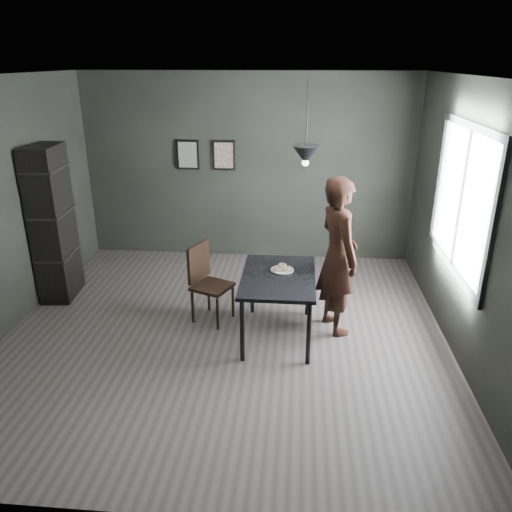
# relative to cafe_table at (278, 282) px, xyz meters

# --- Properties ---
(ground) EXTENTS (5.00, 5.00, 0.00)m
(ground) POSITION_rel_cafe_table_xyz_m (-0.60, 0.00, -0.67)
(ground) COLOR #393331
(ground) RESTS_ON ground
(back_wall) EXTENTS (5.00, 0.10, 2.80)m
(back_wall) POSITION_rel_cafe_table_xyz_m (-0.60, 2.50, 0.73)
(back_wall) COLOR black
(back_wall) RESTS_ON ground
(ceiling) EXTENTS (5.00, 5.00, 0.02)m
(ceiling) POSITION_rel_cafe_table_xyz_m (-0.60, 0.00, 2.13)
(ceiling) COLOR silver
(ceiling) RESTS_ON ground
(window_assembly) EXTENTS (0.04, 1.96, 1.56)m
(window_assembly) POSITION_rel_cafe_table_xyz_m (1.87, 0.20, 0.93)
(window_assembly) COLOR white
(window_assembly) RESTS_ON ground
(cafe_table) EXTENTS (0.80, 1.20, 0.75)m
(cafe_table) POSITION_rel_cafe_table_xyz_m (0.00, 0.00, 0.00)
(cafe_table) COLOR black
(cafe_table) RESTS_ON ground
(white_plate) EXTENTS (0.23, 0.23, 0.01)m
(white_plate) POSITION_rel_cafe_table_xyz_m (0.04, 0.12, 0.08)
(white_plate) COLOR silver
(white_plate) RESTS_ON cafe_table
(donut_pile) EXTENTS (0.19, 0.15, 0.08)m
(donut_pile) POSITION_rel_cafe_table_xyz_m (0.04, 0.12, 0.12)
(donut_pile) COLOR beige
(donut_pile) RESTS_ON white_plate
(woman) EXTENTS (0.66, 0.78, 1.81)m
(woman) POSITION_rel_cafe_table_xyz_m (0.65, 0.24, 0.23)
(woman) COLOR black
(woman) RESTS_ON ground
(wood_chair) EXTENTS (0.54, 0.54, 0.94)m
(wood_chair) POSITION_rel_cafe_table_xyz_m (-0.87, 0.34, -0.14)
(wood_chair) COLOR black
(wood_chair) RESTS_ON ground
(shelf_unit) EXTENTS (0.44, 0.70, 1.99)m
(shelf_unit) POSITION_rel_cafe_table_xyz_m (-2.92, 0.82, 0.32)
(shelf_unit) COLOR black
(shelf_unit) RESTS_ON ground
(pendant_lamp) EXTENTS (0.28, 0.28, 0.86)m
(pendant_lamp) POSITION_rel_cafe_table_xyz_m (0.25, 0.10, 1.38)
(pendant_lamp) COLOR black
(pendant_lamp) RESTS_ON ground
(framed_print_left) EXTENTS (0.34, 0.04, 0.44)m
(framed_print_left) POSITION_rel_cafe_table_xyz_m (-1.50, 2.47, 0.93)
(framed_print_left) COLOR black
(framed_print_left) RESTS_ON ground
(framed_print_right) EXTENTS (0.34, 0.04, 0.44)m
(framed_print_right) POSITION_rel_cafe_table_xyz_m (-0.95, 2.47, 0.93)
(framed_print_right) COLOR black
(framed_print_right) RESTS_ON ground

